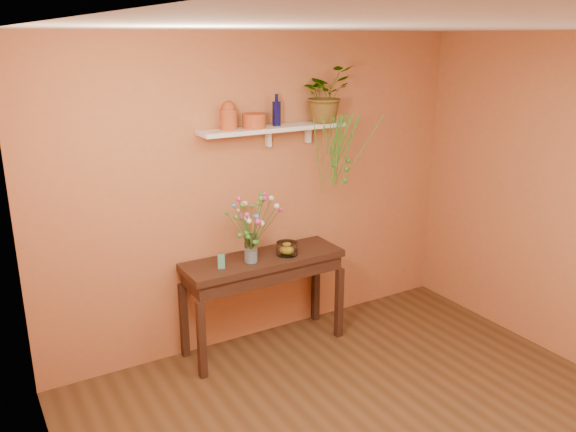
{
  "coord_description": "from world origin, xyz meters",
  "views": [
    {
      "loc": [
        -2.3,
        -2.36,
        2.66
      ],
      "look_at": [
        0.0,
        1.55,
        1.25
      ],
      "focal_mm": 36.32,
      "sensor_mm": 36.0,
      "label": 1
    }
  ],
  "objects_px": {
    "spider_plant": "(325,94)",
    "bouquet": "(253,216)",
    "glass_bowl": "(287,249)",
    "glass_vase": "(251,251)",
    "terracotta_jug": "(229,116)",
    "sideboard": "(263,270)",
    "blue_bottle": "(277,113)"
  },
  "relations": [
    {
      "from": "blue_bottle",
      "to": "glass_bowl",
      "type": "distance_m",
      "value": 1.16
    },
    {
      "from": "spider_plant",
      "to": "glass_bowl",
      "type": "xyz_separation_m",
      "value": [
        -0.48,
        -0.17,
        -1.28
      ]
    },
    {
      "from": "bouquet",
      "to": "glass_bowl",
      "type": "xyz_separation_m",
      "value": [
        0.33,
        0.01,
        -0.35
      ]
    },
    {
      "from": "sideboard",
      "to": "terracotta_jug",
      "type": "bearing_deg",
      "value": 150.05
    },
    {
      "from": "sideboard",
      "to": "terracotta_jug",
      "type": "height_order",
      "value": "terracotta_jug"
    },
    {
      "from": "sideboard",
      "to": "blue_bottle",
      "type": "relative_size",
      "value": 5.35
    },
    {
      "from": "blue_bottle",
      "to": "glass_vase",
      "type": "xyz_separation_m",
      "value": [
        -0.36,
        -0.19,
        -1.1
      ]
    },
    {
      "from": "glass_vase",
      "to": "glass_bowl",
      "type": "height_order",
      "value": "glass_vase"
    },
    {
      "from": "spider_plant",
      "to": "glass_vase",
      "type": "xyz_separation_m",
      "value": [
        -0.83,
        -0.16,
        -1.23
      ]
    },
    {
      "from": "sideboard",
      "to": "bouquet",
      "type": "relative_size",
      "value": 2.96
    },
    {
      "from": "sideboard",
      "to": "terracotta_jug",
      "type": "relative_size",
      "value": 6.16
    },
    {
      "from": "blue_bottle",
      "to": "sideboard",
      "type": "bearing_deg",
      "value": -148.06
    },
    {
      "from": "sideboard",
      "to": "glass_vase",
      "type": "relative_size",
      "value": 6.04
    },
    {
      "from": "sideboard",
      "to": "bouquet",
      "type": "xyz_separation_m",
      "value": [
        -0.13,
        -0.06,
        0.52
      ]
    },
    {
      "from": "blue_bottle",
      "to": "glass_vase",
      "type": "bearing_deg",
      "value": -152.34
    },
    {
      "from": "bouquet",
      "to": "glass_vase",
      "type": "bearing_deg",
      "value": 150.11
    },
    {
      "from": "glass_vase",
      "to": "glass_bowl",
      "type": "bearing_deg",
      "value": -0.49
    },
    {
      "from": "spider_plant",
      "to": "glass_bowl",
      "type": "height_order",
      "value": "spider_plant"
    },
    {
      "from": "spider_plant",
      "to": "glass_vase",
      "type": "relative_size",
      "value": 2.08
    },
    {
      "from": "glass_vase",
      "to": "spider_plant",
      "type": "bearing_deg",
      "value": 11.2
    },
    {
      "from": "blue_bottle",
      "to": "spider_plant",
      "type": "height_order",
      "value": "spider_plant"
    },
    {
      "from": "terracotta_jug",
      "to": "spider_plant",
      "type": "xyz_separation_m",
      "value": [
        0.91,
        -0.02,
        0.13
      ]
    },
    {
      "from": "glass_vase",
      "to": "bouquet",
      "type": "bearing_deg",
      "value": -29.89
    },
    {
      "from": "sideboard",
      "to": "spider_plant",
      "type": "height_order",
      "value": "spider_plant"
    },
    {
      "from": "terracotta_jug",
      "to": "glass_bowl",
      "type": "distance_m",
      "value": 1.24
    },
    {
      "from": "sideboard",
      "to": "glass_vase",
      "type": "height_order",
      "value": "glass_vase"
    },
    {
      "from": "blue_bottle",
      "to": "spider_plant",
      "type": "xyz_separation_m",
      "value": [
        0.47,
        -0.02,
        0.13
      ]
    },
    {
      "from": "spider_plant",
      "to": "bouquet",
      "type": "xyz_separation_m",
      "value": [
        -0.81,
        -0.17,
        -0.93
      ]
    },
    {
      "from": "terracotta_jug",
      "to": "glass_bowl",
      "type": "xyz_separation_m",
      "value": [
        0.43,
        -0.19,
        -1.15
      ]
    },
    {
      "from": "sideboard",
      "to": "glass_bowl",
      "type": "distance_m",
      "value": 0.27
    },
    {
      "from": "blue_bottle",
      "to": "bouquet",
      "type": "relative_size",
      "value": 0.55
    },
    {
      "from": "glass_bowl",
      "to": "blue_bottle",
      "type": "bearing_deg",
      "value": 86.54
    }
  ]
}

